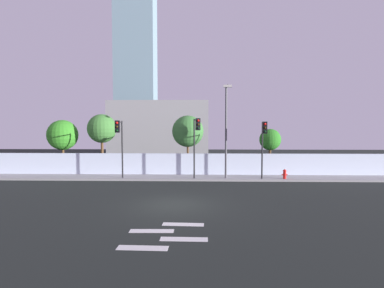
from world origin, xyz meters
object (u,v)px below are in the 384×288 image
Objects in this scene: roadside_tree_midright at (188,131)px; roadside_tree_rightmost at (270,140)px; traffic_light_center at (196,135)px; traffic_light_left at (120,136)px; traffic_light_right at (264,137)px; roadside_tree_leftmost at (63,135)px; roadside_tree_midleft at (102,129)px; fire_hydrant at (285,174)px; street_lamp_curbside at (226,125)px.

roadside_tree_midright is 1.29× the size of roadside_tree_rightmost.
traffic_light_center reaches higher than roadside_tree_rightmost.
traffic_light_right is (11.01, 0.24, -0.08)m from traffic_light_left.
roadside_tree_leftmost is (-17.21, 3.58, 0.07)m from traffic_light_right.
roadside_tree_midleft is at bearing 0.00° from roadside_tree_leftmost.
fire_hydrant is 8.93m from roadside_tree_midright.
traffic_light_right is (5.15, 0.06, -0.18)m from traffic_light_center.
street_lamp_curbside reaches higher than roadside_tree_midleft.
roadside_tree_midright is 7.31m from roadside_tree_rightmost.
roadside_tree_rightmost is (7.28, 0.00, -0.75)m from roadside_tree_midright.
traffic_light_center is 1.06× the size of traffic_light_right.
traffic_light_right is at bearing 1.23° from traffic_light_left.
roadside_tree_leftmost is at bearing 180.00° from roadside_tree_midright.
roadside_tree_midleft is (-2.63, 3.81, 0.56)m from traffic_light_left.
fire_hydrant is 0.14× the size of roadside_tree_midright.
traffic_light_left is 0.96× the size of traffic_light_center.
street_lamp_curbside is at bearing -11.91° from roadside_tree_leftmost.
traffic_light_right is at bearing -14.69° from roadside_tree_midleft.
traffic_light_left is at bearing -176.45° from fire_hydrant.
traffic_light_center is 7.45m from roadside_tree_rightmost.
traffic_light_left is at bearing -31.58° from roadside_tree_leftmost.
traffic_light_center is 6.32× the size of fire_hydrant.
roadside_tree_midleft reaches higher than fire_hydrant.
street_lamp_curbside is at bearing -15.67° from roadside_tree_midleft.
roadside_tree_leftmost is (-19.01, 3.02, 2.94)m from fire_hydrant.
street_lamp_curbside is 11.26m from roadside_tree_midleft.
street_lamp_curbside reaches higher than roadside_tree_rightmost.
roadside_tree_leftmost is at bearing 168.09° from street_lamp_curbside.
fire_hydrant is 0.18× the size of roadside_tree_rightmost.
traffic_light_right is 3.83m from roadside_tree_rightmost.
traffic_light_left is at bearing -162.82° from roadside_tree_rightmost.
roadside_tree_midleft is at bearing 180.00° from roadside_tree_midright.
traffic_light_left reaches higher than roadside_tree_rightmost.
street_lamp_curbside reaches higher than traffic_light_center.
street_lamp_curbside reaches higher than fire_hydrant.
street_lamp_curbside is at bearing 169.13° from traffic_light_right.
traffic_light_center is at bearing -23.18° from roadside_tree_midleft.
roadside_tree_midright is (11.27, 0.00, 0.34)m from roadside_tree_leftmost.
traffic_light_left is 4.67m from roadside_tree_midleft.
roadside_tree_midright is at bearing 0.00° from roadside_tree_leftmost.
roadside_tree_midleft is (-15.44, 3.02, 3.50)m from fire_hydrant.
roadside_tree_midright is at bearing 36.99° from traffic_light_left.
traffic_light_left is at bearing -55.38° from roadside_tree_midleft.
roadside_tree_rightmost is at bearing 0.00° from roadside_tree_midright.
traffic_light_right reaches higher than roadside_tree_rightmost.
traffic_light_center is 5.15m from traffic_light_right.
traffic_light_left reaches higher than fire_hydrant.
street_lamp_curbside is (8.20, 0.78, 0.89)m from traffic_light_left.
fire_hydrant is at bearing 0.23° from street_lamp_curbside.
traffic_light_center is at bearing -150.69° from roadside_tree_rightmost.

